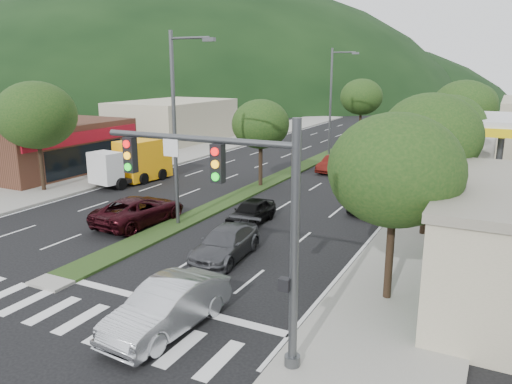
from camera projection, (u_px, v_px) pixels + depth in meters
The scene contains 29 objects.
ground at pixel (61, 280), 19.84m from camera, with size 160.00×160.00×0.00m, color black.
sidewalk_right at pixel (458, 184), 36.03m from camera, with size 5.00×90.00×0.15m, color gray.
sidewalk_left at pixel (170, 156), 47.17m from camera, with size 6.00×90.00×0.15m, color gray.
median at pixel (310, 163), 44.09m from camera, with size 1.60×56.00×0.12m, color #1F3413.
crosswalk at pixel (17, 300), 18.11m from camera, with size 19.00×2.20×0.01m, color silver.
traffic_signal at pixel (241, 203), 13.44m from camera, with size 6.12×0.40×7.00m.
shop_left at pixel (40, 147), 40.42m from camera, with size 10.15×12.00×4.00m.
bldg_left_far at pixel (174, 121), 57.05m from camera, with size 9.00×14.00×4.60m, color #BEB397.
hill_far at pixel (157, 96), 150.11m from camera, with size 176.00×132.00×82.00m, color black.
tree_r_a at pixel (395, 170), 16.90m from camera, with size 4.60×4.60×6.63m.
tree_r_b at pixel (430, 136), 23.78m from camera, with size 4.80×4.80×6.94m.
tree_r_c at pixel (449, 125), 30.79m from camera, with size 4.40×4.40×6.48m.
tree_r_d at pixel (464, 107), 39.35m from camera, with size 5.00×5.00×7.17m.
tree_r_e at pixel (473, 103), 48.08m from camera, with size 4.60×4.60×6.71m.
tree_med_near at pixel (261, 124), 34.37m from camera, with size 4.00×4.00×6.02m.
tree_med_far at pixel (361, 97), 56.76m from camera, with size 4.80×4.80×6.94m.
tree_l_a at pixel (36, 115), 32.72m from camera, with size 5.20×5.20×7.25m.
streetlight_near at pixel (177, 121), 25.34m from camera, with size 2.60×0.25×10.00m.
streetlight_mid at pixel (333, 97), 47.00m from camera, with size 2.60×0.25×10.00m.
sedan_silver at pixel (168, 307), 15.87m from camera, with size 1.70×4.86×1.60m, color #B0B3B8.
suv_maroon at pixel (139, 210), 26.80m from camera, with size 2.53×5.49×1.53m, color black.
car_queue_a at pixel (251, 212), 26.90m from camera, with size 1.54×3.83×1.31m, color black.
car_queue_b at pixel (226, 243), 21.99m from camera, with size 1.88×4.63×1.34m, color #424347.
car_queue_c at pixel (333, 164), 40.35m from camera, with size 1.37×3.93×1.29m, color #54120E.
car_queue_d at pixel (373, 200), 29.39m from camera, with size 2.17×4.71×1.31m, color black.
car_queue_e at pixel (365, 152), 46.15m from camera, with size 1.49×3.71×1.27m, color #55545A.
car_queue_f at pixel (424, 145), 49.89m from camera, with size 1.92×4.73×1.37m, color black.
box_truck at pixel (136, 163), 36.60m from camera, with size 3.07×6.42×3.05m.
motorhome at pixel (436, 132), 49.14m from camera, with size 4.19×10.32×3.85m.
Camera 1 is at (15.24, -12.94, 8.18)m, focal length 35.00 mm.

